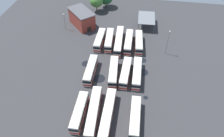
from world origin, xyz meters
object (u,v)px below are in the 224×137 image
lamp_post_near_entrance (168,42)px  bus_row2_slot1 (129,42)px  bus_row1_slot2 (114,72)px  bus_row2_slot2 (119,41)px  bus_row0_slot2 (108,114)px  depot_building (82,18)px  bus_row0_slot0 (135,117)px  bus_row0_slot3 (94,112)px  bus_row0_slot4 (80,112)px  maintenance_shelter (147,18)px  bus_row2_slot3 (109,40)px  bus_row1_slot4 (91,70)px  bus_row2_slot4 (100,40)px  lamp_post_mid_lot (65,21)px  bus_row2_slot0 (139,42)px  bus_row1_slot1 (126,73)px  tree_north_edge (96,1)px  bus_row1_slot0 (137,73)px

lamp_post_near_entrance → bus_row2_slot1: bearing=79.8°
bus_row1_slot2 → bus_row2_slot2: size_ratio=0.78×
bus_row0_slot2 → depot_building: bearing=23.2°
bus_row0_slot0 → lamp_post_near_entrance: 31.49m
bus_row0_slot0 → bus_row0_slot3: (-0.13, 11.11, 0.00)m
bus_row0_slot4 → maintenance_shelter: (48.23, -15.36, 1.98)m
bus_row2_slot3 → depot_building: depot_building is taller
bus_row1_slot4 → depot_building: (28.13, 10.47, 1.54)m
bus_row2_slot4 → lamp_post_mid_lot: lamp_post_mid_lot is taller
bus_row1_slot2 → bus_row2_slot2: 16.59m
bus_row0_slot3 → bus_row2_slot2: 32.84m
bus_row0_slot2 → bus_row0_slot3: same height
bus_row2_slot0 → bus_row2_slot4: bearing=93.2°
bus_row2_slot2 → depot_building: 20.56m
bus_row1_slot2 → bus_row1_slot1: bearing=-86.7°
bus_row0_slot3 → tree_north_edge: tree_north_edge is taller
bus_row1_slot0 → bus_row2_slot0: (16.39, 0.64, -0.00)m
bus_row1_slot2 → bus_row2_slot4: size_ratio=1.06×
bus_row0_slot2 → bus_row2_slot3: size_ratio=1.31×
bus_row1_slot0 → bus_row2_slot4: (15.58, 15.29, -0.00)m
bus_row0_slot4 → lamp_post_near_entrance: size_ratio=1.24×
bus_row1_slot1 → bus_row2_slot4: bearing=36.3°
bus_row2_slot0 → lamp_post_near_entrance: size_ratio=1.24×
bus_row0_slot0 → bus_row2_slot3: (32.64, 12.54, -0.00)m
bus_row1_slot4 → lamp_post_near_entrance: bearing=-58.9°
bus_row2_slot3 → tree_north_edge: tree_north_edge is taller
bus_row2_slot2 → tree_north_edge: size_ratio=1.89×
bus_row1_slot4 → lamp_post_mid_lot: size_ratio=1.65×
bus_row0_slot0 → bus_row2_slot1: size_ratio=0.95×
bus_row1_slot1 → bus_row2_slot0: (16.73, -2.97, -0.00)m
bus_row1_slot1 → lamp_post_near_entrance: lamp_post_near_entrance is taller
bus_row2_slot2 → bus_row0_slot4: bearing=169.8°
bus_row1_slot1 → maintenance_shelter: (31.30, -4.94, 1.98)m
bus_row0_slot0 → bus_row0_slot3: same height
bus_row2_slot3 → depot_building: 17.60m
bus_row0_slot3 → bus_row1_slot2: same height
bus_row1_slot1 → bus_row1_slot0: bearing=-84.7°
bus_row2_slot3 → maintenance_shelter: bearing=-41.1°
bus_row0_slot0 → lamp_post_near_entrance: size_ratio=1.25×
bus_row0_slot0 → bus_row2_slot1: 33.03m
bus_row2_slot1 → depot_building: 23.70m
bus_row0_slot2 → bus_row0_slot4: 7.63m
bus_row1_slot2 → bus_row0_slot4: bearing=158.5°
bus_row0_slot3 → bus_row1_slot1: same height
depot_building → bus_row0_slot2: bearing=-156.8°
bus_row0_slot3 → bus_row2_slot1: size_ratio=1.25×
bus_row2_slot2 → maintenance_shelter: bearing=-32.1°
bus_row2_slot2 → lamp_post_mid_lot: 24.16m
bus_row1_slot4 → bus_row2_slot4: bearing=1.7°
bus_row2_slot0 → bus_row0_slot3: bearing=163.8°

